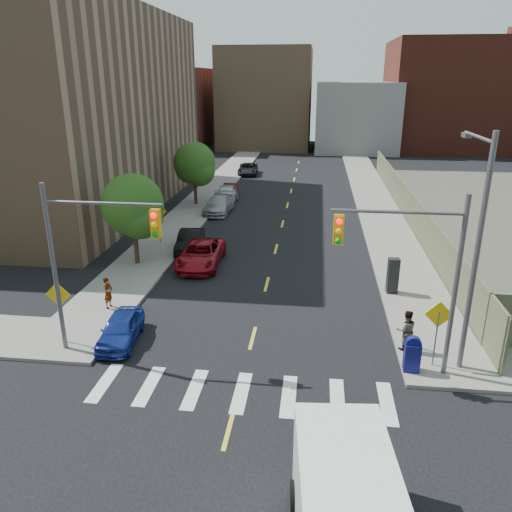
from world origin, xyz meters
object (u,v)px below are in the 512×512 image
(parked_car_blue, at_px, (121,329))
(mailbox, at_px, (412,354))
(payphone, at_px, (393,276))
(parked_car_maroon, at_px, (230,191))
(pedestrian_west, at_px, (108,293))
(parked_car_grey, at_px, (248,169))
(parked_car_red, at_px, (201,254))
(parked_car_white, at_px, (226,194))
(parked_car_black, at_px, (190,241))
(parked_car_silver, at_px, (219,204))
(pedestrian_east, at_px, (406,330))

(parked_car_blue, distance_m, mailbox, 11.84)
(mailbox, relative_size, payphone, 0.77)
(parked_car_maroon, xyz_separation_m, mailbox, (11.80, -28.40, 0.21))
(parked_car_maroon, distance_m, payphone, 24.22)
(payphone, xyz_separation_m, pedestrian_west, (-13.76, -3.51, -0.15))
(parked_car_grey, distance_m, pedestrian_west, 36.47)
(parked_car_red, relative_size, parked_car_maroon, 1.34)
(parked_car_blue, distance_m, parked_car_white, 25.22)
(parked_car_red, bearing_deg, parked_car_black, 116.41)
(parked_car_red, relative_size, parked_car_white, 1.12)
(parked_car_red, height_order, pedestrian_west, pedestrian_west)
(parked_car_silver, bearing_deg, parked_car_grey, 92.15)
(payphone, bearing_deg, parked_car_grey, 105.28)
(pedestrian_east, bearing_deg, parked_car_silver, -64.51)
(parked_car_red, distance_m, parked_car_silver, 12.37)
(parked_car_white, distance_m, mailbox, 28.75)
(parked_car_black, relative_size, parked_car_red, 0.79)
(parked_car_red, height_order, parked_car_maroon, parked_car_red)
(parked_car_silver, bearing_deg, parked_car_maroon, 92.15)
(parked_car_black, distance_m, pedestrian_east, 16.37)
(parked_car_silver, distance_m, pedestrian_west, 18.93)
(parked_car_white, xyz_separation_m, payphone, (12.04, -18.84, 0.29))
(parked_car_blue, distance_m, pedestrian_west, 3.36)
(parked_car_blue, bearing_deg, mailbox, -10.38)
(parked_car_blue, xyz_separation_m, parked_car_white, (0.00, 25.22, 0.17))
(parked_car_white, bearing_deg, parked_car_black, -93.85)
(parked_car_red, height_order, parked_car_white, parked_car_white)
(pedestrian_west, bearing_deg, mailbox, -97.48)
(parked_car_silver, relative_size, parked_car_maroon, 1.28)
(parked_car_grey, xyz_separation_m, payphone, (12.04, -32.92, 0.43))
(parked_car_grey, bearing_deg, pedestrian_west, -96.80)
(mailbox, distance_m, pedestrian_east, 1.59)
(pedestrian_west, xyz_separation_m, pedestrian_east, (13.52, -2.29, 0.09))
(parked_car_maroon, bearing_deg, parked_car_red, -91.82)
(parked_car_white, xyz_separation_m, pedestrian_west, (-1.72, -22.34, 0.14))
(payphone, bearing_deg, parked_car_red, 159.37)
(parked_car_red, bearing_deg, parked_car_maroon, 93.10)
(parked_car_black, bearing_deg, parked_car_silver, 85.24)
(parked_car_red, height_order, mailbox, mailbox)
(parked_car_maroon, relative_size, mailbox, 2.67)
(parked_car_grey, distance_m, mailbox, 41.99)
(parked_car_maroon, relative_size, payphone, 2.06)
(parked_car_blue, relative_size, parked_car_red, 0.70)
(parked_car_grey, relative_size, pedestrian_west, 3.02)
(parked_car_black, relative_size, pedestrian_east, 2.35)
(parked_car_silver, xyz_separation_m, pedestrian_east, (11.80, -21.15, 0.30))
(mailbox, distance_m, pedestrian_west, 14.06)
(parked_car_white, height_order, payphone, payphone)
(parked_car_blue, height_order, parked_car_silver, parked_car_silver)
(parked_car_maroon, xyz_separation_m, pedestrian_east, (11.80, -26.82, 0.38))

